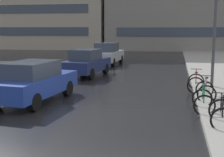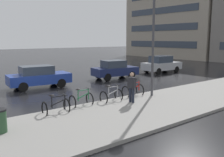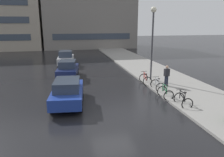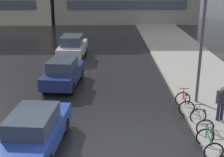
{
  "view_description": "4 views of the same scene",
  "coord_description": "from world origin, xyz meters",
  "px_view_note": "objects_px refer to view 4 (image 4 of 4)",
  "views": [
    {
      "loc": [
        2.78,
        -9.64,
        2.8
      ],
      "look_at": [
        0.48,
        1.6,
        0.97
      ],
      "focal_mm": 50.0,
      "sensor_mm": 36.0,
      "label": 1
    },
    {
      "loc": [
        14.36,
        -5.3,
        3.47
      ],
      "look_at": [
        1.49,
        4.78,
        0.84
      ],
      "focal_mm": 40.0,
      "sensor_mm": 36.0,
      "label": 2
    },
    {
      "loc": [
        -2.62,
        -11.62,
        4.87
      ],
      "look_at": [
        0.39,
        2.17,
        1.27
      ],
      "focal_mm": 35.0,
      "sensor_mm": 36.0,
      "label": 3
    },
    {
      "loc": [
        0.06,
        -8.75,
        6.26
      ],
      "look_at": [
        0.29,
        4.25,
        1.78
      ],
      "focal_mm": 50.0,
      "sensor_mm": 36.0,
      "label": 4
    }
  ],
  "objects_px": {
    "bicycle_third": "(201,121)",
    "streetlamp": "(204,17)",
    "bicycle_farthest": "(185,103)",
    "pedestrian": "(221,102)",
    "car_navy": "(63,73)",
    "car_silver": "(73,47)",
    "bicycle_second": "(209,143)",
    "car_blue": "(35,130)"
  },
  "relations": [
    {
      "from": "bicycle_farthest",
      "to": "car_silver",
      "type": "height_order",
      "value": "car_silver"
    },
    {
      "from": "car_silver",
      "to": "pedestrian",
      "type": "distance_m",
      "value": 13.26
    },
    {
      "from": "bicycle_second",
      "to": "bicycle_third",
      "type": "distance_m",
      "value": 1.76
    },
    {
      "from": "car_navy",
      "to": "streetlamp",
      "type": "bearing_deg",
      "value": -21.55
    },
    {
      "from": "bicycle_second",
      "to": "car_silver",
      "type": "height_order",
      "value": "car_silver"
    },
    {
      "from": "bicycle_farthest",
      "to": "car_blue",
      "type": "relative_size",
      "value": 0.27
    },
    {
      "from": "bicycle_second",
      "to": "car_blue",
      "type": "relative_size",
      "value": 0.24
    },
    {
      "from": "streetlamp",
      "to": "car_blue",
      "type": "bearing_deg",
      "value": -150.09
    },
    {
      "from": "car_blue",
      "to": "bicycle_second",
      "type": "bearing_deg",
      "value": -2.87
    },
    {
      "from": "car_blue",
      "to": "car_navy",
      "type": "bearing_deg",
      "value": 88.69
    },
    {
      "from": "bicycle_third",
      "to": "bicycle_farthest",
      "type": "xyz_separation_m",
      "value": [
        -0.26,
        1.84,
        0.01
      ]
    },
    {
      "from": "pedestrian",
      "to": "car_navy",
      "type": "bearing_deg",
      "value": 147.14
    },
    {
      "from": "car_navy",
      "to": "pedestrian",
      "type": "bearing_deg",
      "value": -32.86
    },
    {
      "from": "car_navy",
      "to": "car_silver",
      "type": "height_order",
      "value": "car_silver"
    },
    {
      "from": "bicycle_second",
      "to": "car_silver",
      "type": "bearing_deg",
      "value": 115.17
    },
    {
      "from": "car_blue",
      "to": "car_silver",
      "type": "bearing_deg",
      "value": 89.76
    },
    {
      "from": "bicycle_farthest",
      "to": "car_silver",
      "type": "distance_m",
      "value": 11.56
    },
    {
      "from": "car_navy",
      "to": "bicycle_third",
      "type": "bearing_deg",
      "value": -39.97
    },
    {
      "from": "bicycle_farthest",
      "to": "car_navy",
      "type": "bearing_deg",
      "value": 150.13
    },
    {
      "from": "bicycle_second",
      "to": "car_blue",
      "type": "height_order",
      "value": "car_blue"
    },
    {
      "from": "car_blue",
      "to": "car_navy",
      "type": "distance_m",
      "value": 6.78
    },
    {
      "from": "bicycle_second",
      "to": "bicycle_farthest",
      "type": "height_order",
      "value": "bicycle_second"
    },
    {
      "from": "pedestrian",
      "to": "streetlamp",
      "type": "bearing_deg",
      "value": 102.64
    },
    {
      "from": "bicycle_third",
      "to": "streetlamp",
      "type": "distance_m",
      "value": 4.71
    },
    {
      "from": "pedestrian",
      "to": "car_silver",
      "type": "bearing_deg",
      "value": 124.22
    },
    {
      "from": "car_silver",
      "to": "car_blue",
      "type": "bearing_deg",
      "value": -90.24
    },
    {
      "from": "bicycle_second",
      "to": "bicycle_farthest",
      "type": "bearing_deg",
      "value": 90.55
    },
    {
      "from": "bicycle_third",
      "to": "streetlamp",
      "type": "height_order",
      "value": "streetlamp"
    },
    {
      "from": "streetlamp",
      "to": "pedestrian",
      "type": "bearing_deg",
      "value": -77.36
    },
    {
      "from": "car_navy",
      "to": "car_blue",
      "type": "bearing_deg",
      "value": -91.31
    },
    {
      "from": "car_blue",
      "to": "streetlamp",
      "type": "distance_m",
      "value": 8.85
    },
    {
      "from": "car_blue",
      "to": "pedestrian",
      "type": "height_order",
      "value": "pedestrian"
    },
    {
      "from": "bicycle_third",
      "to": "streetlamp",
      "type": "relative_size",
      "value": 0.18
    },
    {
      "from": "bicycle_second",
      "to": "streetlamp",
      "type": "xyz_separation_m",
      "value": [
        0.74,
        4.37,
        3.88
      ]
    },
    {
      "from": "bicycle_farthest",
      "to": "car_blue",
      "type": "bearing_deg",
      "value": -152.5
    },
    {
      "from": "bicycle_third",
      "to": "bicycle_farthest",
      "type": "height_order",
      "value": "bicycle_third"
    },
    {
      "from": "car_navy",
      "to": "pedestrian",
      "type": "relative_size",
      "value": 2.36
    },
    {
      "from": "car_blue",
      "to": "car_silver",
      "type": "distance_m",
      "value": 12.99
    },
    {
      "from": "bicycle_third",
      "to": "car_navy",
      "type": "bearing_deg",
      "value": 140.03
    },
    {
      "from": "car_blue",
      "to": "car_navy",
      "type": "xyz_separation_m",
      "value": [
        0.15,
        6.78,
        0.0
      ]
    },
    {
      "from": "car_silver",
      "to": "bicycle_farthest",
      "type": "bearing_deg",
      "value": -57.4
    },
    {
      "from": "bicycle_third",
      "to": "pedestrian",
      "type": "bearing_deg",
      "value": 31.69
    }
  ]
}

